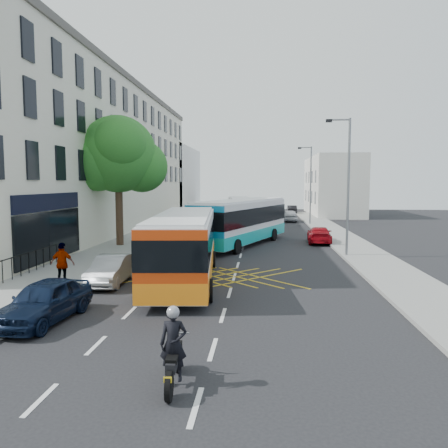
% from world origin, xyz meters
% --- Properties ---
extents(ground, '(120.00, 120.00, 0.00)m').
position_xyz_m(ground, '(0.00, 0.00, 0.00)').
color(ground, black).
rests_on(ground, ground).
extents(pavement_left, '(5.00, 70.00, 0.15)m').
position_xyz_m(pavement_left, '(-8.50, 15.00, 0.07)').
color(pavement_left, gray).
rests_on(pavement_left, ground).
extents(pavement_right, '(3.00, 70.00, 0.15)m').
position_xyz_m(pavement_right, '(7.50, 15.00, 0.07)').
color(pavement_right, gray).
rests_on(pavement_right, ground).
extents(terrace_main, '(8.30, 45.00, 13.50)m').
position_xyz_m(terrace_main, '(-14.00, 24.49, 6.76)').
color(terrace_main, beige).
rests_on(terrace_main, ground).
extents(terrace_far, '(8.00, 20.00, 10.00)m').
position_xyz_m(terrace_far, '(-14.00, 55.00, 5.00)').
color(terrace_far, silver).
rests_on(terrace_far, ground).
extents(building_right, '(6.00, 18.00, 8.00)m').
position_xyz_m(building_right, '(11.00, 48.00, 4.00)').
color(building_right, silver).
rests_on(building_right, ground).
extents(street_tree, '(6.30, 5.70, 8.80)m').
position_xyz_m(street_tree, '(-8.51, 14.97, 6.29)').
color(street_tree, '#382619').
rests_on(street_tree, pavement_left).
extents(lamp_near, '(1.45, 0.15, 8.00)m').
position_xyz_m(lamp_near, '(6.20, 12.00, 4.62)').
color(lamp_near, slate).
rests_on(lamp_near, pavement_right).
extents(lamp_far, '(1.45, 0.15, 8.00)m').
position_xyz_m(lamp_far, '(6.20, 32.00, 4.62)').
color(lamp_far, slate).
rests_on(lamp_far, pavement_right).
extents(railings, '(0.08, 5.60, 1.14)m').
position_xyz_m(railings, '(-9.70, 5.30, 0.72)').
color(railings, black).
rests_on(railings, pavement_left).
extents(bus_near, '(3.49, 11.00, 3.04)m').
position_xyz_m(bus_near, '(-2.21, 5.05, 1.60)').
color(bus_near, silver).
rests_on(bus_near, ground).
extents(bus_mid, '(6.51, 11.69, 3.23)m').
position_xyz_m(bus_mid, '(-0.16, 16.64, 1.70)').
color(bus_mid, silver).
rests_on(bus_mid, ground).
extents(bus_far, '(3.43, 10.23, 2.82)m').
position_xyz_m(bus_far, '(-1.04, 32.88, 1.48)').
color(bus_far, silver).
rests_on(bus_far, ground).
extents(motorbike, '(0.62, 2.02, 1.79)m').
position_xyz_m(motorbike, '(-0.61, -5.14, 0.84)').
color(motorbike, black).
rests_on(motorbike, ground).
extents(parked_car_blue, '(1.97, 4.09, 1.35)m').
position_xyz_m(parked_car_blue, '(-5.60, -1.14, 0.67)').
color(parked_car_blue, black).
rests_on(parked_car_blue, ground).
extents(parked_car_silver, '(1.43, 3.79, 1.24)m').
position_xyz_m(parked_car_silver, '(-5.30, 4.15, 0.62)').
color(parked_car_silver, '#94979B').
rests_on(parked_car_silver, ground).
extents(red_hatchback, '(2.00, 4.27, 1.20)m').
position_xyz_m(red_hatchback, '(5.48, 18.16, 0.60)').
color(red_hatchback, '#9D0610').
rests_on(red_hatchback, ground).
extents(distant_car_grey, '(2.81, 5.03, 1.33)m').
position_xyz_m(distant_car_grey, '(0.15, 38.57, 0.66)').
color(distant_car_grey, '#3E4046').
rests_on(distant_car_grey, ground).
extents(distant_car_silver, '(1.61, 3.98, 1.35)m').
position_xyz_m(distant_car_silver, '(4.45, 36.00, 0.68)').
color(distant_car_silver, '#ABADB3').
rests_on(distant_car_silver, ground).
extents(distant_car_dark, '(1.30, 3.71, 1.22)m').
position_xyz_m(distant_car_dark, '(5.50, 48.44, 0.61)').
color(distant_car_dark, black).
rests_on(distant_car_dark, ground).
extents(pedestrian_far, '(1.07, 0.50, 1.79)m').
position_xyz_m(pedestrian_far, '(-7.00, 3.12, 1.05)').
color(pedestrian_far, gray).
rests_on(pedestrian_far, pavement_left).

